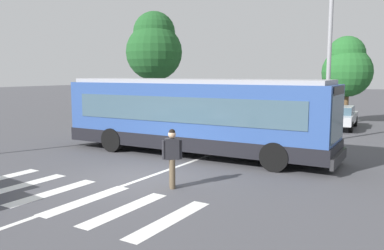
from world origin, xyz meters
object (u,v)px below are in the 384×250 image
parked_car_champagne (257,111)px  background_tree_left (154,47)px  city_transit_bus (195,116)px  background_tree_right (347,67)px  parked_car_silver (339,116)px  parked_car_charcoal (297,113)px  twin_arm_street_lamp (331,18)px  pedestrian_crossing_street (172,155)px  parked_car_white (217,110)px

parked_car_champagne → background_tree_left: background_tree_left is taller
city_transit_bus → background_tree_right: background_tree_right is taller
city_transit_bus → background_tree_left: background_tree_left is taller
city_transit_bus → parked_car_silver: bearing=73.6°
parked_car_charcoal → twin_arm_street_lamp: size_ratio=0.48×
city_transit_bus → twin_arm_street_lamp: twin_arm_street_lamp is taller
pedestrian_crossing_street → parked_car_charcoal: size_ratio=0.37×
parked_car_white → parked_car_silver: (8.09, 0.25, 0.00)m
pedestrian_crossing_street → parked_car_silver: (1.33, 15.55, -0.20)m
parked_car_champagne → parked_car_white: bearing=-170.3°
background_tree_left → background_tree_right: size_ratio=1.44×
pedestrian_crossing_street → parked_car_charcoal: (-1.32, 15.91, -0.20)m
city_transit_bus → pedestrian_crossing_street: city_transit_bus is taller
city_transit_bus → background_tree_right: size_ratio=1.98×
twin_arm_street_lamp → background_tree_left: (-15.21, 6.44, -0.47)m
parked_car_champagne → background_tree_left: bearing=173.1°
pedestrian_crossing_street → parked_car_champagne: size_ratio=0.37×
parked_car_white → parked_car_silver: size_ratio=1.01×
parked_car_silver → background_tree_right: (-0.26, 3.11, 2.91)m
background_tree_right → twin_arm_street_lamp: bearing=-84.8°
parked_car_silver → twin_arm_street_lamp: 7.20m
pedestrian_crossing_street → background_tree_right: 18.88m
pedestrian_crossing_street → parked_car_charcoal: bearing=94.7°
pedestrian_crossing_street → background_tree_right: bearing=86.7°
city_transit_bus → parked_car_champagne: 11.55m
parked_car_charcoal → twin_arm_street_lamp: 8.08m
pedestrian_crossing_street → parked_car_white: pedestrian_crossing_street is taller
parked_car_champagne → parked_car_silver: 5.30m
pedestrian_crossing_street → parked_car_champagne: 16.27m
parked_car_charcoal → parked_car_silver: size_ratio=1.00×
pedestrian_crossing_street → background_tree_right: background_tree_right is taller
parked_car_silver → parked_car_charcoal: bearing=172.1°
parked_car_white → parked_car_champagne: bearing=9.7°
parked_car_charcoal → background_tree_left: 12.98m
city_transit_bus → twin_arm_street_lamp: (3.76, 6.05, 4.28)m
parked_car_champagne → parked_car_charcoal: same height
twin_arm_street_lamp → pedestrian_crossing_street: bearing=-99.8°
pedestrian_crossing_street → parked_car_white: (-6.77, 15.29, -0.20)m
parked_car_white → twin_arm_street_lamp: twin_arm_street_lamp is taller
pedestrian_crossing_street → background_tree_left: bearing=128.4°
pedestrian_crossing_street → parked_car_charcoal: pedestrian_crossing_street is taller
parked_car_silver → twin_arm_street_lamp: bearing=-84.6°
pedestrian_crossing_street → parked_car_champagne: pedestrian_crossing_street is taller
parked_car_charcoal → parked_car_silver: (2.65, -0.37, 0.00)m
twin_arm_street_lamp → background_tree_left: size_ratio=1.18×
parked_car_champagne → background_tree_right: 6.49m
city_transit_bus → parked_car_charcoal: 11.53m
pedestrian_crossing_street → background_tree_right: size_ratio=0.30×
parked_car_white → parked_car_champagne: 2.84m
twin_arm_street_lamp → background_tree_left: 16.52m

